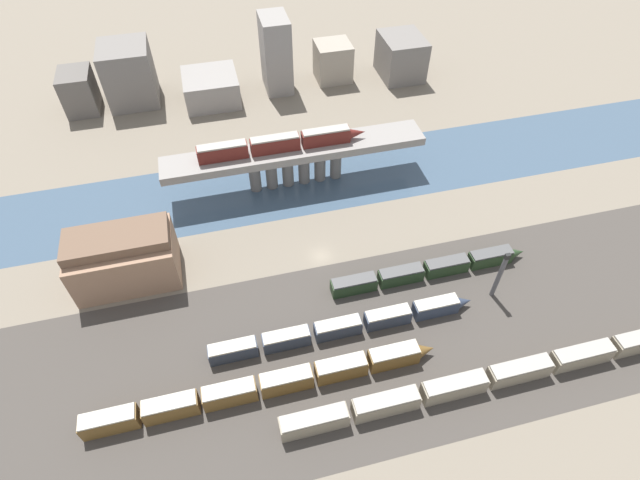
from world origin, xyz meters
name	(u,v)px	position (x,y,z in m)	size (l,w,h in m)	color
ground_plane	(321,256)	(0.00, 0.00, 0.00)	(400.00, 400.00, 0.00)	#756B5B
railbed_yard	(352,349)	(0.00, -24.00, 0.00)	(280.00, 42.00, 0.01)	#423D38
river_water	(296,182)	(0.00, 25.49, 0.00)	(320.00, 24.69, 0.01)	#3D5166
bridge	(295,156)	(0.00, 25.49, 8.30)	(63.67, 8.42, 10.83)	gray
train_on_bridge	(281,143)	(-3.35, 25.49, 12.71)	(40.26, 2.79, 3.84)	#5B1E19
train_yard_near	(494,377)	(22.41, -36.72, 1.97)	(78.63, 3.03, 4.02)	gray
train_yard_mid	(265,386)	(-17.34, -28.46, 2.01)	(62.59, 3.07, 4.09)	brown
train_yard_far	(344,327)	(-0.55, -20.03, 1.75)	(52.45, 2.80, 3.57)	#2D384C
train_yard_outer	(429,270)	(20.93, -10.75, 1.67)	(43.56, 2.93, 3.43)	#23381E
warehouse_building	(124,257)	(-40.49, 4.32, 6.02)	(20.72, 12.66, 12.66)	#937056
signal_tower	(499,276)	(31.66, -18.80, 6.20)	(1.00, 0.91, 12.58)	#4C4C51
city_block_far_left	(79,91)	(-54.14, 73.43, 5.93)	(8.92, 11.44, 11.85)	#605B56
city_block_left	(129,74)	(-39.33, 75.00, 8.55)	(14.02, 15.07, 17.09)	slate
city_block_center	(211,88)	(-16.59, 69.11, 4.14)	(15.89, 15.73, 8.28)	gray
city_block_right	(276,54)	(4.09, 71.59, 11.11)	(8.03, 12.10, 22.22)	gray
city_block_far_right	(333,61)	(22.24, 72.66, 5.83)	(10.74, 10.13, 11.67)	gray
city_block_tall	(401,57)	(43.78, 69.45, 6.35)	(12.68, 15.20, 12.70)	slate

